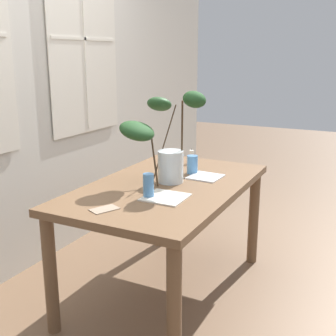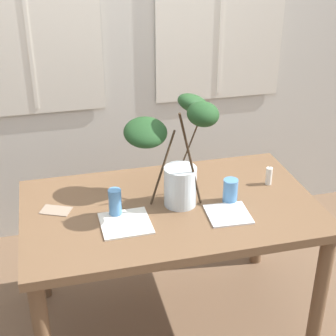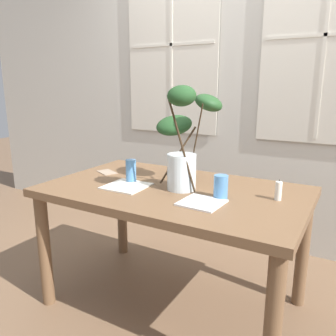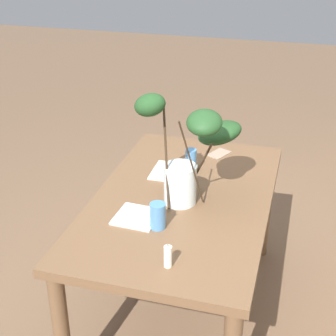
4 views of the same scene
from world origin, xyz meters
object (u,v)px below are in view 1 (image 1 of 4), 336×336
at_px(plate_square_left, 165,197).
at_px(dining_table, 167,199).
at_px(vase_with_branches, 162,140).
at_px(drinking_glass_blue_left, 148,186).
at_px(plate_square_right, 206,177).
at_px(pillar_candle, 191,157).
at_px(drinking_glass_blue_right, 192,165).

bearing_deg(plate_square_left, dining_table, 25.11).
relative_size(dining_table, vase_with_branches, 2.49).
height_order(drinking_glass_blue_left, plate_square_right, drinking_glass_blue_left).
xyz_separation_m(vase_with_branches, pillar_candle, (0.54, 0.03, -0.23)).
bearing_deg(dining_table, plate_square_left, -154.89).
bearing_deg(plate_square_left, pillar_candle, 13.76).
relative_size(dining_table, plate_square_right, 7.29).
relative_size(drinking_glass_blue_right, plate_square_right, 0.62).
relative_size(drinking_glass_blue_left, plate_square_right, 0.69).
relative_size(vase_with_branches, drinking_glass_blue_left, 4.25).
relative_size(drinking_glass_blue_right, pillar_candle, 1.14).
distance_m(drinking_glass_blue_right, plate_square_left, 0.56).
bearing_deg(pillar_candle, drinking_glass_blue_left, -172.73).
height_order(plate_square_right, pillar_candle, pillar_candle).
relative_size(plate_square_right, pillar_candle, 1.86).
bearing_deg(drinking_glass_blue_left, vase_with_branches, 13.53).
distance_m(plate_square_right, pillar_candle, 0.40).
bearing_deg(drinking_glass_blue_right, vase_with_branches, 161.48).
relative_size(dining_table, drinking_glass_blue_left, 10.60).
xyz_separation_m(dining_table, vase_with_branches, (0.03, 0.05, 0.38)).
height_order(plate_square_left, pillar_candle, pillar_candle).
height_order(drinking_glass_blue_left, drinking_glass_blue_right, drinking_glass_blue_left).
xyz_separation_m(drinking_glass_blue_right, plate_square_left, (-0.55, -0.08, -0.06)).
distance_m(vase_with_branches, plate_square_right, 0.41).
xyz_separation_m(dining_table, drinking_glass_blue_right, (0.30, -0.04, 0.16)).
distance_m(drinking_glass_blue_left, pillar_candle, 0.85).
xyz_separation_m(drinking_glass_blue_right, plate_square_right, (-0.05, -0.12, -0.06)).
xyz_separation_m(dining_table, pillar_candle, (0.57, 0.08, 0.15)).
distance_m(dining_table, pillar_candle, 0.59).
bearing_deg(plate_square_right, dining_table, 147.16).
bearing_deg(plate_square_left, plate_square_right, -5.05).
distance_m(vase_with_branches, pillar_candle, 0.58).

